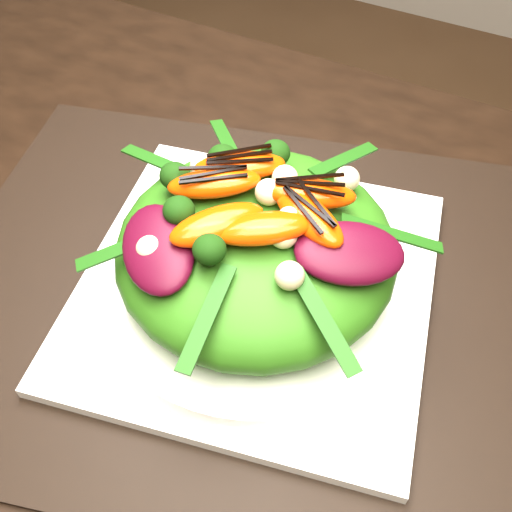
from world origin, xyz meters
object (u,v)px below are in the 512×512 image
at_px(salad_bowl, 256,275).
at_px(placemat, 256,291).
at_px(orange_segment, 270,185).
at_px(lettuce_mound, 256,248).
at_px(plate_base, 256,286).

bearing_deg(salad_bowl, placemat, -135.00).
bearing_deg(orange_segment, lettuce_mound, -86.44).
height_order(placemat, orange_segment, orange_segment).
xyz_separation_m(plate_base, salad_bowl, (0.00, 0.00, 0.02)).
height_order(salad_bowl, orange_segment, orange_segment).
distance_m(placemat, orange_segment, 0.11).
relative_size(lettuce_mound, orange_segment, 3.12).
distance_m(plate_base, lettuce_mound, 0.05).
height_order(placemat, lettuce_mound, lettuce_mound).
relative_size(salad_bowl, orange_segment, 3.73).
bearing_deg(lettuce_mound, plate_base, 90.00).
height_order(plate_base, orange_segment, orange_segment).
height_order(lettuce_mound, orange_segment, orange_segment).
bearing_deg(placemat, salad_bowl, 45.00).
bearing_deg(plate_base, salad_bowl, 0.00).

